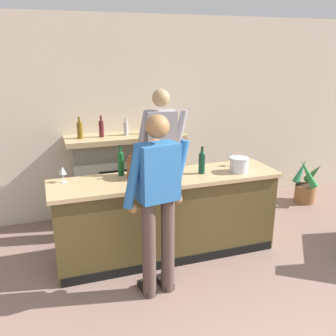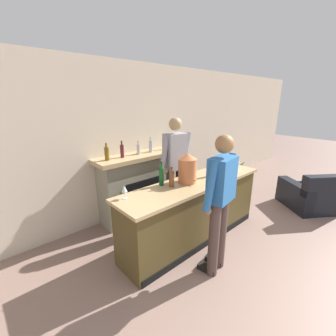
# 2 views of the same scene
# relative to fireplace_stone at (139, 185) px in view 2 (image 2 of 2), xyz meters

# --- Properties ---
(wall_back_panel) EXTENTS (12.00, 0.07, 2.75)m
(wall_back_panel) POSITION_rel_fireplace_stone_xyz_m (0.23, 0.26, 0.77)
(wall_back_panel) COLOR beige
(wall_back_panel) RESTS_ON ground_plane
(bar_counter) EXTENTS (2.55, 0.64, 0.96)m
(bar_counter) POSITION_rel_fireplace_stone_xyz_m (0.20, -1.18, -0.13)
(bar_counter) COLOR #4E401E
(bar_counter) RESTS_ON ground_plane
(fireplace_stone) EXTENTS (1.59, 0.52, 1.49)m
(fireplace_stone) POSITION_rel_fireplace_stone_xyz_m (0.00, 0.00, 0.00)
(fireplace_stone) COLOR gray
(fireplace_stone) RESTS_ON ground_plane
(armchair_black) EXTENTS (1.16, 1.19, 0.80)m
(armchair_black) POSITION_rel_fireplace_stone_xyz_m (2.68, -2.07, -0.35)
(armchair_black) COLOR black
(armchair_black) RESTS_ON ground_plane
(potted_plant_corner) EXTENTS (0.44, 0.47, 0.74)m
(potted_plant_corner) POSITION_rel_fireplace_stone_xyz_m (2.77, -0.37, -0.33)
(potted_plant_corner) COLOR #906138
(potted_plant_corner) RESTS_ON ground_plane
(person_customer) EXTENTS (0.65, 0.35, 1.76)m
(person_customer) POSITION_rel_fireplace_stone_xyz_m (-0.11, -1.84, 0.37)
(person_customer) COLOR #4F3C36
(person_customer) RESTS_ON ground_plane
(person_bartender) EXTENTS (0.66, 0.33, 1.86)m
(person_bartender) POSITION_rel_fireplace_stone_xyz_m (0.31, -0.64, 0.43)
(person_bartender) COLOR #31394C
(person_bartender) RESTS_ON ground_plane
(copper_dispenser) EXTENTS (0.27, 0.31, 0.44)m
(copper_dispenser) POSITION_rel_fireplace_stone_xyz_m (0.09, -1.12, 0.57)
(copper_dispenser) COLOR #D07143
(copper_dispenser) RESTS_ON bar_counter
(ice_bucket_steel) EXTENTS (0.22, 0.22, 0.17)m
(ice_bucket_steel) POSITION_rel_fireplace_stone_xyz_m (1.04, -1.28, 0.43)
(ice_bucket_steel) COLOR silver
(ice_bucket_steel) RESTS_ON bar_counter
(wine_bottle_chardonnay_pale) EXTENTS (0.07, 0.07, 0.34)m
(wine_bottle_chardonnay_pale) POSITION_rel_fireplace_stone_xyz_m (-0.26, -0.95, 0.50)
(wine_bottle_chardonnay_pale) COLOR #124E20
(wine_bottle_chardonnay_pale) RESTS_ON bar_counter
(wine_bottle_rose_blush) EXTENTS (0.07, 0.07, 0.28)m
(wine_bottle_rose_blush) POSITION_rel_fireplace_stone_xyz_m (-0.19, -1.09, 0.47)
(wine_bottle_rose_blush) COLOR brown
(wine_bottle_rose_blush) RESTS_ON bar_counter
(wine_bottle_riesling_slim) EXTENTS (0.07, 0.07, 0.31)m
(wine_bottle_riesling_slim) POSITION_rel_fireplace_stone_xyz_m (0.61, -1.19, 0.49)
(wine_bottle_riesling_slim) COLOR #0E3525
(wine_bottle_riesling_slim) RESTS_ON bar_counter
(wine_glass_front_left) EXTENTS (0.07, 0.07, 0.15)m
(wine_glass_front_left) POSITION_rel_fireplace_stone_xyz_m (1.07, -1.04, 0.45)
(wine_glass_front_left) COLOR silver
(wine_glass_front_left) RESTS_ON bar_counter
(wine_glass_near_bucket) EXTENTS (0.07, 0.07, 0.17)m
(wine_glass_near_bucket) POSITION_rel_fireplace_stone_xyz_m (-0.89, -0.99, 0.47)
(wine_glass_near_bucket) COLOR silver
(wine_glass_near_bucket) RESTS_ON bar_counter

